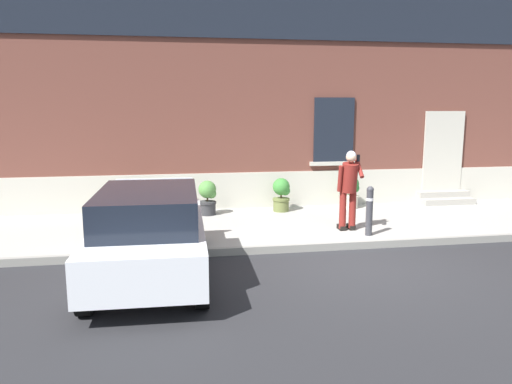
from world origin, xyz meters
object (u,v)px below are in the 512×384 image
at_px(hatchback_car_white, 149,232).
at_px(bollard_far_left, 175,216).
at_px(bollard_near_person, 369,209).
at_px(planter_cream, 351,191).
at_px(person_on_phone, 349,185).
at_px(planter_terracotta, 129,200).
at_px(planter_charcoal, 208,197).
at_px(planter_olive, 282,194).

xyz_separation_m(hatchback_car_white, bollard_far_left, (0.42, 1.44, -0.08)).
relative_size(hatchback_car_white, bollard_near_person, 3.93).
bearing_deg(planter_cream, bollard_far_left, -149.22).
bearing_deg(bollard_near_person, person_on_phone, 121.67).
distance_m(planter_terracotta, planter_cream, 5.71).
bearing_deg(bollard_near_person, hatchback_car_white, -161.98).
height_order(planter_charcoal, planter_cream, same).
xyz_separation_m(bollard_far_left, person_on_phone, (3.71, 0.47, 0.44)).
bearing_deg(person_on_phone, bollard_near_person, -71.67).
height_order(bollard_near_person, person_on_phone, person_on_phone).
bearing_deg(hatchback_car_white, planter_terracotta, 99.53).
height_order(hatchback_car_white, planter_olive, hatchback_car_white).
bearing_deg(planter_charcoal, bollard_far_left, -107.86).
bearing_deg(planter_olive, hatchback_car_white, -127.43).
height_order(bollard_near_person, planter_olive, bollard_near_person).
xyz_separation_m(bollard_near_person, planter_olive, (-1.28, 2.67, -0.11)).
bearing_deg(bollard_near_person, planter_olive, 115.52).
bearing_deg(hatchback_car_white, person_on_phone, 24.77).
bearing_deg(planter_terracotta, bollard_far_left, -66.45).
bearing_deg(bollard_near_person, planter_cream, 77.23).
distance_m(planter_olive, planter_cream, 1.90).
relative_size(hatchback_car_white, person_on_phone, 2.35).
xyz_separation_m(bollard_near_person, person_on_phone, (-0.29, 0.47, 0.44)).
bearing_deg(planter_olive, planter_cream, 2.56).
relative_size(hatchback_car_white, planter_terracotta, 4.78).
xyz_separation_m(person_on_phone, planter_terracotta, (-4.79, 1.99, -0.54)).
relative_size(bollard_far_left, planter_cream, 1.22).
bearing_deg(planter_olive, bollard_far_left, -135.59).
bearing_deg(bollard_far_left, planter_olive, 44.41).
xyz_separation_m(bollard_near_person, planter_cream, (0.62, 2.76, -0.11)).
relative_size(bollard_far_left, planter_olive, 1.22).
relative_size(hatchback_car_white, planter_cream, 4.78).
height_order(planter_olive, planter_cream, same).
xyz_separation_m(hatchback_car_white, person_on_phone, (4.13, 1.91, 0.36)).
xyz_separation_m(planter_terracotta, planter_olive, (3.80, 0.21, 0.00)).
relative_size(person_on_phone, planter_cream, 2.03).
bearing_deg(planter_terracotta, planter_charcoal, 3.16).
height_order(person_on_phone, planter_olive, person_on_phone).
xyz_separation_m(hatchback_car_white, planter_olive, (3.14, 4.11, -0.18)).
xyz_separation_m(person_on_phone, planter_cream, (0.91, 2.29, -0.54)).
bearing_deg(bollard_near_person, bollard_far_left, 180.00).
height_order(hatchback_car_white, planter_charcoal, hatchback_car_white).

